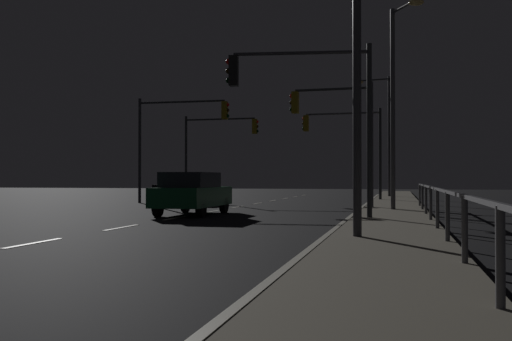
{
  "coord_description": "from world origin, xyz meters",
  "views": [
    {
      "loc": [
        7.33,
        -1.84,
        1.34
      ],
      "look_at": [
        1.52,
        22.35,
        1.68
      ],
      "focal_mm": 41.57,
      "sensor_mm": 36.0,
      "label": 1
    }
  ],
  "objects_px": {
    "traffic_light_far_left": "(217,139)",
    "traffic_light_far_right": "(306,95)",
    "traffic_light_mid_left": "(177,128)",
    "traffic_light_near_left": "(335,120)",
    "street_lamp_far_end": "(397,88)",
    "car_oncoming": "(185,188)",
    "traffic_light_mid_right": "(345,135)",
    "car": "(192,193)",
    "street_lamp_corner": "(384,125)",
    "street_lamp_mid_block": "(347,11)"
  },
  "relations": [
    {
      "from": "traffic_light_far_right",
      "to": "street_lamp_corner",
      "type": "bearing_deg",
      "value": 85.35
    },
    {
      "from": "traffic_light_far_right",
      "to": "street_lamp_mid_block",
      "type": "relative_size",
      "value": 0.67
    },
    {
      "from": "car_oncoming",
      "to": "street_lamp_mid_block",
      "type": "xyz_separation_m",
      "value": [
        10.22,
        -17.58,
        4.12
      ]
    },
    {
      "from": "traffic_light_mid_left",
      "to": "street_lamp_mid_block",
      "type": "xyz_separation_m",
      "value": [
        10.58,
        -17.42,
        0.84
      ]
    },
    {
      "from": "traffic_light_near_left",
      "to": "street_lamp_corner",
      "type": "distance_m",
      "value": 15.87
    },
    {
      "from": "car",
      "to": "street_lamp_corner",
      "type": "bearing_deg",
      "value": 72.45
    },
    {
      "from": "car_oncoming",
      "to": "street_lamp_corner",
      "type": "relative_size",
      "value": 0.54
    },
    {
      "from": "street_lamp_far_end",
      "to": "street_lamp_mid_block",
      "type": "relative_size",
      "value": 0.98
    },
    {
      "from": "car",
      "to": "traffic_light_near_left",
      "type": "distance_m",
      "value": 7.45
    },
    {
      "from": "traffic_light_far_left",
      "to": "street_lamp_corner",
      "type": "relative_size",
      "value": 0.67
    },
    {
      "from": "traffic_light_far_right",
      "to": "street_lamp_far_end",
      "type": "relative_size",
      "value": 0.68
    },
    {
      "from": "car_oncoming",
      "to": "traffic_light_mid_left",
      "type": "bearing_deg",
      "value": -155.94
    },
    {
      "from": "traffic_light_near_left",
      "to": "street_lamp_far_end",
      "type": "bearing_deg",
      "value": -39.5
    },
    {
      "from": "traffic_light_mid_right",
      "to": "traffic_light_near_left",
      "type": "bearing_deg",
      "value": -87.55
    },
    {
      "from": "car",
      "to": "traffic_light_near_left",
      "type": "relative_size",
      "value": 0.83
    },
    {
      "from": "traffic_light_mid_left",
      "to": "traffic_light_far_right",
      "type": "xyz_separation_m",
      "value": [
        8.83,
        -11.87,
        -0.14
      ]
    },
    {
      "from": "car_oncoming",
      "to": "street_lamp_mid_block",
      "type": "relative_size",
      "value": 0.55
    },
    {
      "from": "traffic_light_mid_left",
      "to": "street_lamp_far_end",
      "type": "xyz_separation_m",
      "value": [
        11.6,
        -6.71,
        0.73
      ]
    },
    {
      "from": "traffic_light_far_left",
      "to": "street_lamp_corner",
      "type": "bearing_deg",
      "value": 24.24
    },
    {
      "from": "car",
      "to": "street_lamp_far_end",
      "type": "relative_size",
      "value": 0.56
    },
    {
      "from": "traffic_light_mid_right",
      "to": "street_lamp_far_end",
      "type": "relative_size",
      "value": 0.67
    },
    {
      "from": "traffic_light_far_left",
      "to": "street_lamp_far_end",
      "type": "height_order",
      "value": "street_lamp_far_end"
    },
    {
      "from": "traffic_light_near_left",
      "to": "street_lamp_corner",
      "type": "height_order",
      "value": "street_lamp_corner"
    },
    {
      "from": "car_oncoming",
      "to": "traffic_light_far_right",
      "type": "distance_m",
      "value": 15.04
    },
    {
      "from": "traffic_light_mid_right",
      "to": "street_lamp_corner",
      "type": "relative_size",
      "value": 0.65
    },
    {
      "from": "traffic_light_mid_left",
      "to": "traffic_light_near_left",
      "type": "bearing_deg",
      "value": -26.93
    },
    {
      "from": "traffic_light_far_left",
      "to": "traffic_light_far_right",
      "type": "bearing_deg",
      "value": -64.92
    },
    {
      "from": "car",
      "to": "traffic_light_mid_right",
      "type": "bearing_deg",
      "value": 72.7
    },
    {
      "from": "traffic_light_near_left",
      "to": "street_lamp_mid_block",
      "type": "xyz_separation_m",
      "value": [
        1.58,
        -12.84,
        1.07
      ]
    },
    {
      "from": "traffic_light_mid_right",
      "to": "traffic_light_near_left",
      "type": "distance_m",
      "value": 9.33
    },
    {
      "from": "traffic_light_far_left",
      "to": "traffic_light_far_right",
      "type": "relative_size",
      "value": 1.01
    },
    {
      "from": "car_oncoming",
      "to": "traffic_light_near_left",
      "type": "height_order",
      "value": "traffic_light_near_left"
    },
    {
      "from": "car_oncoming",
      "to": "car",
      "type": "bearing_deg",
      "value": -68.08
    },
    {
      "from": "car",
      "to": "street_lamp_far_end",
      "type": "xyz_separation_m",
      "value": [
        7.39,
        2.67,
        4.01
      ]
    },
    {
      "from": "car",
      "to": "traffic_light_far_right",
      "type": "xyz_separation_m",
      "value": [
        4.63,
        -2.48,
        3.14
      ]
    },
    {
      "from": "car",
      "to": "traffic_light_mid_right",
      "type": "distance_m",
      "value": 15.12
    },
    {
      "from": "traffic_light_far_left",
      "to": "traffic_light_far_right",
      "type": "height_order",
      "value": "traffic_light_far_right"
    },
    {
      "from": "traffic_light_mid_right",
      "to": "street_lamp_corner",
      "type": "height_order",
      "value": "street_lamp_corner"
    },
    {
      "from": "traffic_light_mid_right",
      "to": "traffic_light_far_right",
      "type": "height_order",
      "value": "traffic_light_far_right"
    },
    {
      "from": "car_oncoming",
      "to": "traffic_light_mid_right",
      "type": "height_order",
      "value": "traffic_light_mid_right"
    },
    {
      "from": "traffic_light_near_left",
      "to": "traffic_light_mid_left",
      "type": "relative_size",
      "value": 0.93
    },
    {
      "from": "traffic_light_far_right",
      "to": "car_oncoming",
      "type": "bearing_deg",
      "value": 125.15
    },
    {
      "from": "street_lamp_mid_block",
      "to": "street_lamp_corner",
      "type": "relative_size",
      "value": 0.99
    },
    {
      "from": "street_lamp_far_end",
      "to": "street_lamp_corner",
      "type": "height_order",
      "value": "street_lamp_corner"
    },
    {
      "from": "traffic_light_far_right",
      "to": "street_lamp_corner",
      "type": "height_order",
      "value": "street_lamp_corner"
    },
    {
      "from": "traffic_light_far_left",
      "to": "traffic_light_far_right",
      "type": "xyz_separation_m",
      "value": [
        8.58,
        -18.33,
        0.08
      ]
    },
    {
      "from": "traffic_light_mid_right",
      "to": "street_lamp_corner",
      "type": "distance_m",
      "value": 6.85
    },
    {
      "from": "traffic_light_near_left",
      "to": "traffic_light_mid_left",
      "type": "bearing_deg",
      "value": 153.07
    },
    {
      "from": "car_oncoming",
      "to": "street_lamp_far_end",
      "type": "relative_size",
      "value": 0.56
    },
    {
      "from": "traffic_light_far_left",
      "to": "street_lamp_far_end",
      "type": "bearing_deg",
      "value": -49.28
    }
  ]
}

